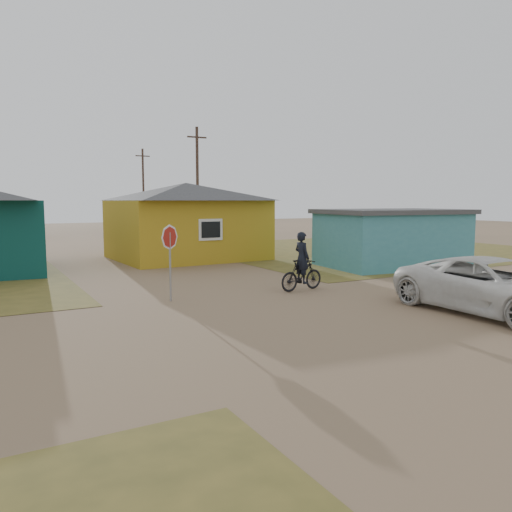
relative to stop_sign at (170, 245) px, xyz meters
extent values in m
plane|color=#866A4D|center=(2.05, -3.79, -1.70)|extent=(120.00, 120.00, 0.00)
cube|color=brown|center=(16.05, 9.21, -1.69)|extent=(20.00, 18.00, 0.00)
cube|color=#B58F1B|center=(4.55, 10.21, -0.20)|extent=(7.21, 6.24, 3.00)
pyramid|color=#353638|center=(4.55, 10.21, 1.75)|extent=(7.72, 6.76, 0.90)
cube|color=silver|center=(4.55, 7.18, -0.05)|extent=(1.20, 0.06, 1.00)
cube|color=black|center=(4.55, 7.15, -0.05)|extent=(0.95, 0.04, 0.75)
cube|color=teal|center=(11.55, 2.71, -0.50)|extent=(6.39, 4.61, 2.40)
cube|color=#353638|center=(11.55, 2.71, 0.80)|extent=(6.71, 4.93, 0.20)
cube|color=#99916C|center=(12.05, 36.21, -0.30)|extent=(6.41, 5.50, 2.80)
pyramid|color=#353638|center=(12.05, 36.21, 1.50)|extent=(6.95, 6.05, 0.80)
cylinder|color=#433128|center=(8.55, 18.21, 2.30)|extent=(0.20, 0.20, 8.00)
cube|color=#433128|center=(8.55, 18.21, 5.60)|extent=(1.40, 0.10, 0.10)
cylinder|color=#433128|center=(9.55, 34.21, 2.30)|extent=(0.20, 0.20, 8.00)
cube|color=#433128|center=(9.55, 34.21, 5.60)|extent=(1.40, 0.10, 0.10)
cylinder|color=gray|center=(0.00, 0.00, -0.67)|extent=(0.06, 0.06, 2.06)
imported|color=black|center=(4.43, -0.45, -1.18)|extent=(1.78, 0.69, 1.04)
imported|color=black|center=(4.43, -0.45, -0.59)|extent=(0.48, 0.67, 1.72)
imported|color=silver|center=(6.87, -5.83, -0.96)|extent=(2.49, 5.36, 1.49)
camera|label=1|loc=(-4.98, -14.04, 1.30)|focal=35.00mm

